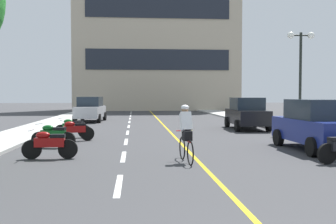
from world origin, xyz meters
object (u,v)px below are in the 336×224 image
motorcycle_4 (49,144)px  parked_car_near (317,125)px  parked_car_mid (247,113)px  motorcycle_5 (53,135)px  cyclist_rider (186,132)px  parked_car_far (90,109)px  motorcycle_7 (72,127)px  street_lamp_mid (301,58)px  motorcycle_6 (74,130)px

motorcycle_4 → parked_car_near: bearing=7.0°
parked_car_near → parked_car_mid: size_ratio=0.99×
motorcycle_5 → cyclist_rider: size_ratio=0.96×
motorcycle_5 → motorcycle_4: bearing=-80.9°
parked_car_mid → motorcycle_5: bearing=-143.3°
parked_car_near → motorcycle_4: (-9.11, -1.11, -0.44)m
parked_car_near → motorcycle_5: 9.66m
parked_car_far → motorcycle_7: size_ratio=2.54×
parked_car_far → cyclist_rider: parked_car_far is taller
motorcycle_7 → parked_car_mid: bearing=21.2°
street_lamp_mid → parked_car_near: bearing=-108.7°
motorcycle_6 → cyclist_rider: (4.08, -5.51, 0.41)m
parked_car_mid → cyclist_rider: size_ratio=2.41×
street_lamp_mid → cyclist_rider: 11.62m
motorcycle_4 → parked_car_far: bearing=92.0°
parked_car_mid → motorcycle_4: size_ratio=2.51×
street_lamp_mid → parked_car_mid: street_lamp_mid is taller
parked_car_far → motorcycle_5: bearing=-89.3°
motorcycle_5 → motorcycle_6: 2.06m
parked_car_far → motorcycle_6: size_ratio=2.63×
street_lamp_mid → motorcycle_7: street_lamp_mid is taller
parked_car_far → motorcycle_4: parked_car_far is taller
motorcycle_5 → motorcycle_7: 3.44m
parked_car_near → cyclist_rider: (-4.96, -1.99, -0.03)m
motorcycle_5 → motorcycle_6: same height
parked_car_mid → parked_car_near: bearing=-89.6°
parked_car_mid → motorcycle_5: (-9.47, -7.05, -0.44)m
parked_car_near → motorcycle_6: (-9.04, 3.51, -0.44)m
street_lamp_mid → parked_car_mid: bearing=139.7°
motorcycle_6 → cyclist_rider: cyclist_rider is taller
cyclist_rider → motorcycle_7: bearing=122.2°
parked_car_far → motorcycle_4: size_ratio=2.53×
street_lamp_mid → parked_car_near: street_lamp_mid is taller
motorcycle_4 → cyclist_rider: (4.15, -0.88, 0.41)m
parked_car_near → motorcycle_6: 9.71m
motorcycle_7 → parked_car_near: bearing=-27.9°
parked_car_far → motorcycle_7: 10.84m
parked_car_mid → motorcycle_6: size_ratio=2.61×
cyclist_rider → motorcycle_4: bearing=168.0°
street_lamp_mid → motorcycle_4: (-11.35, -7.73, -3.41)m
motorcycle_6 → cyclist_rider: bearing=-53.4°
motorcycle_4 → motorcycle_7: (-0.23, 6.07, 0.00)m
parked_car_far → motorcycle_6: (0.66, -12.27, -0.44)m
parked_car_far → motorcycle_4: 16.91m
motorcycle_7 → motorcycle_5: bearing=-93.1°
parked_car_mid → parked_car_far: size_ratio=0.99×
parked_car_mid → motorcycle_7: bearing=-158.8°
parked_car_mid → parked_car_far: (-9.64, 7.22, 0.00)m
motorcycle_4 → motorcycle_7: size_ratio=1.00×
parked_car_far → motorcycle_4: bearing=-88.0°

